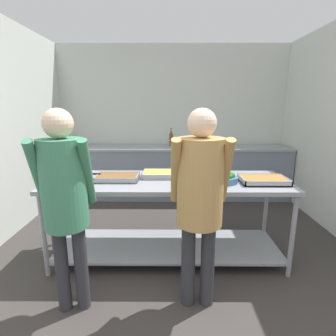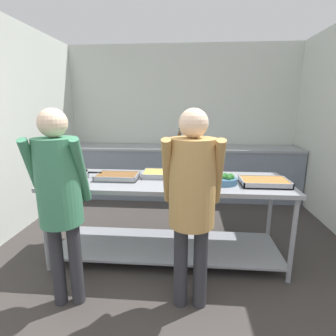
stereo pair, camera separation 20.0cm
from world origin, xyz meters
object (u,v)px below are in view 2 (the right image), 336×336
object	(u,v)px
plate_stack	(196,177)
guest_serving_right	(192,192)
serving_tray_vegetables	(264,182)
water_bottle	(179,138)
serving_tray_roast	(161,174)
sauce_pan	(77,174)
broccoli_bowl	(226,180)
serving_tray_greens	(117,177)
guest_serving_left	(59,190)

from	to	relation	value
plate_stack	guest_serving_right	xyz separation A→B (m)	(-0.04, -0.73, 0.09)
serving_tray_vegetables	guest_serving_right	distance (m)	0.92
serving_tray_vegetables	guest_serving_right	bearing A→B (deg)	-138.97
water_bottle	serving_tray_roast	bearing A→B (deg)	-93.43
sauce_pan	plate_stack	size ratio (longest dim) A/B	1.48
sauce_pan	serving_tray_vegetables	world-z (taller)	sauce_pan
serving_tray_roast	sauce_pan	bearing A→B (deg)	-173.22
sauce_pan	serving_tray_vegetables	distance (m)	1.90
broccoli_bowl	guest_serving_right	bearing A→B (deg)	-118.88
sauce_pan	serving_tray_greens	xyz separation A→B (m)	(0.44, -0.03, -0.01)
guest_serving_left	guest_serving_right	bearing A→B (deg)	3.30
plate_stack	water_bottle	world-z (taller)	water_bottle
serving_tray_roast	broccoli_bowl	world-z (taller)	broccoli_bowl
broccoli_bowl	guest_serving_left	size ratio (longest dim) A/B	0.14
plate_stack	serving_tray_vegetables	distance (m)	0.66
sauce_pan	guest_serving_right	world-z (taller)	guest_serving_right
serving_tray_greens	plate_stack	xyz separation A→B (m)	(0.80, 0.04, -0.00)
serving_tray_roast	serving_tray_vegetables	bearing A→B (deg)	-12.35
water_bottle	broccoli_bowl	bearing A→B (deg)	-76.13
sauce_pan	plate_stack	xyz separation A→B (m)	(1.25, 0.01, -0.01)
broccoli_bowl	guest_serving_right	world-z (taller)	guest_serving_right
guest_serving_left	water_bottle	distance (m)	2.92
guest_serving_left	guest_serving_right	xyz separation A→B (m)	(1.00, 0.06, -0.01)
plate_stack	guest_serving_right	world-z (taller)	guest_serving_right
serving_tray_greens	guest_serving_left	xyz separation A→B (m)	(-0.24, -0.75, 0.10)
serving_tray_vegetables	sauce_pan	bearing A→B (deg)	176.48
sauce_pan	water_bottle	xyz separation A→B (m)	(1.00, 2.03, 0.15)
plate_stack	broccoli_bowl	xyz separation A→B (m)	(0.28, -0.14, 0.02)
plate_stack	sauce_pan	bearing A→B (deg)	-179.43
serving_tray_greens	guest_serving_right	xyz separation A→B (m)	(0.76, -0.69, 0.09)
broccoli_bowl	serving_tray_vegetables	size ratio (longest dim) A/B	0.50
plate_stack	guest_serving_left	distance (m)	1.31
serving_tray_roast	broccoli_bowl	bearing A→B (deg)	-19.58
serving_tray_vegetables	serving_tray_roast	bearing A→B (deg)	167.65
serving_tray_vegetables	guest_serving_left	distance (m)	1.82
plate_stack	serving_tray_greens	bearing A→B (deg)	-176.85
sauce_pan	broccoli_bowl	size ratio (longest dim) A/B	1.80
serving_tray_roast	guest_serving_left	world-z (taller)	guest_serving_left
sauce_pan	water_bottle	bearing A→B (deg)	63.76
plate_stack	broccoli_bowl	world-z (taller)	broccoli_bowl
serving_tray_greens	guest_serving_left	world-z (taller)	guest_serving_left
sauce_pan	serving_tray_roast	distance (m)	0.89
serving_tray_roast	broccoli_bowl	xyz separation A→B (m)	(0.65, -0.23, 0.02)
serving_tray_greens	water_bottle	xyz separation A→B (m)	(0.56, 2.06, 0.16)
broccoli_bowl	guest_serving_right	xyz separation A→B (m)	(-0.33, -0.60, 0.07)
plate_stack	water_bottle	bearing A→B (deg)	96.99
serving_tray_greens	plate_stack	distance (m)	0.80
broccoli_bowl	serving_tray_vegetables	bearing A→B (deg)	1.32
sauce_pan	plate_stack	distance (m)	1.25
serving_tray_vegetables	guest_serving_left	bearing A→B (deg)	-158.63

